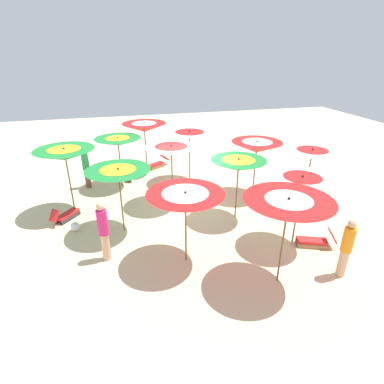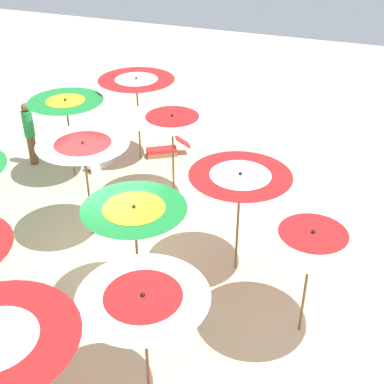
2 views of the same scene
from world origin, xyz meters
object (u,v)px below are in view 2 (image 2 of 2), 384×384
(beach_umbrella_7, at_px, (135,217))
(lounger_2, at_px, (101,159))
(beach_umbrella_3, at_px, (172,122))
(beach_umbrella_9, at_px, (312,240))
(beach_umbrella_4, at_px, (84,150))
(beach_umbrella_6, at_px, (240,184))
(beach_umbrella_1, at_px, (66,106))
(beachgoer_2, at_px, (30,132))
(lounger_3, at_px, (165,149))
(beach_umbrella_0, at_px, (137,86))
(beach_umbrella_10, at_px, (144,305))

(beach_umbrella_7, xyz_separation_m, lounger_2, (-4.68, -3.47, -1.83))
(beach_umbrella_3, xyz_separation_m, beach_umbrella_9, (3.37, 3.92, -0.12))
(beach_umbrella_4, height_order, beach_umbrella_6, beach_umbrella_4)
(beach_umbrella_1, distance_m, beach_umbrella_6, 5.86)
(beachgoer_2, bearing_deg, lounger_3, -92.36)
(lounger_3, bearing_deg, beach_umbrella_0, 3.61)
(beach_umbrella_1, distance_m, lounger_2, 2.02)
(beach_umbrella_10, distance_m, lounger_2, 8.38)
(lounger_3, bearing_deg, beach_umbrella_1, 13.37)
(beach_umbrella_0, xyz_separation_m, beach_umbrella_1, (1.54, -1.31, -0.20))
(beach_umbrella_3, height_order, beach_umbrella_10, beach_umbrella_3)
(beach_umbrella_7, bearing_deg, beach_umbrella_10, 29.22)
(lounger_2, xyz_separation_m, lounger_3, (-1.29, 1.47, -0.01))
(beach_umbrella_9, bearing_deg, beach_umbrella_3, -130.63)
(beach_umbrella_7, bearing_deg, beach_umbrella_1, -135.38)
(beach_umbrella_9, height_order, beach_umbrella_10, beach_umbrella_10)
(beach_umbrella_9, height_order, lounger_2, beach_umbrella_9)
(lounger_3, bearing_deg, beach_umbrella_9, 99.77)
(beach_umbrella_3, relative_size, lounger_2, 2.11)
(lounger_2, relative_size, beachgoer_2, 0.61)
(beach_umbrella_9, distance_m, lounger_3, 7.81)
(beach_umbrella_10, bearing_deg, beach_umbrella_3, -161.31)
(beach_umbrella_10, bearing_deg, beach_umbrella_7, -150.78)
(lounger_2, distance_m, beachgoer_2, 2.14)
(beach_umbrella_6, relative_size, lounger_2, 2.06)
(beach_umbrella_10, bearing_deg, beach_umbrella_6, 175.07)
(beach_umbrella_1, xyz_separation_m, beach_umbrella_10, (6.03, 5.07, 0.06))
(beach_umbrella_1, height_order, beach_umbrella_9, beach_umbrella_9)
(lounger_2, height_order, beachgoer_2, beachgoer_2)
(beach_umbrella_10, distance_m, lounger_3, 8.83)
(beach_umbrella_0, relative_size, beach_umbrella_3, 1.04)
(beach_umbrella_9, bearing_deg, beach_umbrella_0, -131.97)
(lounger_3, height_order, beachgoer_2, beachgoer_2)
(beach_umbrella_1, xyz_separation_m, beach_umbrella_3, (0.24, 3.11, 0.15))
(beach_umbrella_0, distance_m, lounger_3, 2.18)
(beach_umbrella_6, bearing_deg, beach_umbrella_9, 51.16)
(beach_umbrella_0, xyz_separation_m, beach_umbrella_3, (1.79, 1.80, -0.04))
(beach_umbrella_4, xyz_separation_m, beach_umbrella_10, (3.74, 3.17, -0.10))
(beach_umbrella_0, relative_size, beach_umbrella_9, 1.09)
(beach_umbrella_6, relative_size, beach_umbrella_7, 1.03)
(beachgoer_2, bearing_deg, lounger_2, -105.22)
(lounger_3, bearing_deg, beachgoer_2, -4.57)
(beach_umbrella_0, height_order, beach_umbrella_3, beach_umbrella_0)
(beach_umbrella_10, relative_size, beachgoer_2, 1.26)
(beach_umbrella_1, height_order, beach_umbrella_4, beach_umbrella_4)
(beach_umbrella_3, distance_m, beach_umbrella_6, 3.06)
(beach_umbrella_3, height_order, beach_umbrella_6, beach_umbrella_3)
(beach_umbrella_4, relative_size, beach_umbrella_7, 1.06)
(beach_umbrella_7, distance_m, beach_umbrella_9, 3.14)
(beach_umbrella_4, bearing_deg, lounger_2, -154.22)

